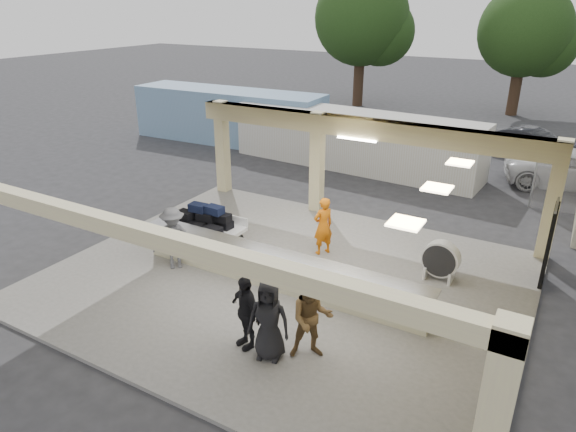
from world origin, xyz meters
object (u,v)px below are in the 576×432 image
Objects in this scene: baggage_handler at (323,226)px; container_white at (354,140)px; passenger_c at (174,238)px; passenger_a at (311,318)px; passenger_d at (269,320)px; car_dark at (532,144)px; passenger_b at (246,312)px; baggage_counter at (276,269)px; drum_fan at (441,259)px; luggage_cart at (204,223)px; container_blue at (228,116)px.

baggage_handler is 0.15× the size of container_white.
baggage_handler is 0.97× the size of passenger_c.
passenger_d is (-0.73, -0.45, -0.02)m from passenger_a.
passenger_c reaches higher than car_dark.
passenger_b is at bearing 162.87° from passenger_a.
passenger_b is (0.52, -4.71, -0.03)m from baggage_handler.
passenger_c is at bearing 139.88° from passenger_d.
drum_fan reaches higher than baggage_counter.
baggage_counter is 4.91× the size of passenger_b.
baggage_handler is at bearing -173.87° from drum_fan.
baggage_handler reaches higher than drum_fan.
luggage_cart is 0.20× the size of container_white.
passenger_b is 0.62m from passenger_d.
luggage_cart is 6.03m from passenger_a.
baggage_counter is at bearing -142.12° from drum_fan.
drum_fan is 0.26× the size of car_dark.
passenger_a is 0.16× the size of container_white.
luggage_cart is 1.29× the size of baggage_handler.
passenger_a is (2.08, -2.04, 0.42)m from baggage_counter.
car_dark is 8.69m from container_white.
car_dark is at bearing 50.02° from passenger_a.
passenger_d is at bearing -110.86° from drum_fan.
drum_fan is at bearing -50.26° from container_white.
drum_fan is 3.36m from baggage_handler.
passenger_c is (-6.48, -2.97, 0.30)m from drum_fan.
baggage_counter is at bearing 103.28° from passenger_d.
passenger_c reaches higher than baggage_counter.
luggage_cart reaches higher than car_dark.
passenger_c reaches higher than baggage_handler.
drum_fan is 0.60× the size of passenger_a.
baggage_counter is 4.63× the size of passenger_c.
car_dark is at bearing 15.63° from container_blue.
passenger_c is (0.19, -1.52, 0.19)m from luggage_cart.
drum_fan is (6.67, 1.45, -0.12)m from luggage_cart.
container_blue is at bearing 98.07° from passenger_a.
passenger_c is 14.14m from container_blue.
drum_fan is at bearing 50.89° from passenger_d.
container_blue reaches higher than container_white.
baggage_handler is at bearing -68.50° from container_white.
baggage_counter is at bearing -51.50° from container_blue.
passenger_d is at bearing -70.01° from container_white.
container_blue is at bearing 177.02° from container_white.
container_blue reaches higher than drum_fan.
container_blue is (-11.32, 14.25, 0.36)m from passenger_d.
baggage_counter is 2.86m from passenger_d.
passenger_b is (0.74, -2.42, 0.35)m from baggage_counter.
baggage_counter is at bearing 130.29° from passenger_b.
drum_fan is 0.10× the size of container_white.
luggage_cart is at bearing 126.72° from passenger_d.
passenger_c is at bearing 129.83° from passenger_a.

